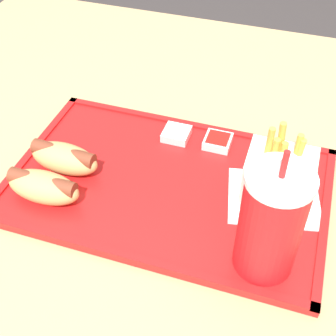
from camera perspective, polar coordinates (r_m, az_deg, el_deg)
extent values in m
cube|color=tan|center=(0.99, 1.33, -17.91)|extent=(1.27, 1.15, 0.72)
cube|color=red|center=(0.71, 0.00, -2.06)|extent=(0.47, 0.30, 0.01)
cube|color=red|center=(0.81, 3.22, 5.27)|extent=(0.47, 0.01, 0.00)
cube|color=red|center=(0.62, -4.28, -10.75)|extent=(0.47, 0.01, 0.00)
cube|color=red|center=(0.69, 18.60, -5.81)|extent=(0.01, 0.30, 0.00)
cube|color=red|center=(0.79, -16.16, 2.12)|extent=(0.01, 0.30, 0.00)
cube|color=white|center=(0.70, 12.75, -3.59)|extent=(0.15, 0.14, 0.00)
cylinder|color=red|center=(0.57, 12.35, -6.82)|extent=(0.08, 0.08, 0.14)
cylinder|color=white|center=(0.51, 13.61, -1.33)|extent=(0.08, 0.08, 0.01)
cylinder|color=red|center=(0.50, 14.01, 0.43)|extent=(0.01, 0.01, 0.03)
ellipsoid|color=tan|center=(0.69, -14.93, -2.26)|extent=(0.11, 0.05, 0.05)
cylinder|color=brown|center=(0.68, -15.08, -1.68)|extent=(0.10, 0.02, 0.02)
ellipsoid|color=tan|center=(0.73, -12.51, 1.14)|extent=(0.11, 0.06, 0.05)
cylinder|color=brown|center=(0.72, -12.63, 1.73)|extent=(0.10, 0.03, 0.02)
cube|color=silver|center=(0.67, 13.27, -1.27)|extent=(0.09, 0.07, 0.08)
cylinder|color=gold|center=(0.65, 13.68, 0.45)|extent=(0.01, 0.02, 0.07)
cylinder|color=gold|center=(0.65, 13.49, 2.32)|extent=(0.02, 0.02, 0.09)
cylinder|color=gold|center=(0.66, 15.52, 1.18)|extent=(0.02, 0.02, 0.07)
cylinder|color=gold|center=(0.65, 12.72, 1.10)|extent=(0.01, 0.02, 0.07)
cylinder|color=gold|center=(0.66, 15.40, 1.60)|extent=(0.01, 0.01, 0.07)
cylinder|color=gold|center=(0.65, 12.04, 1.86)|extent=(0.01, 0.02, 0.09)
cube|color=silver|center=(0.78, 1.04, 4.18)|extent=(0.04, 0.04, 0.01)
cube|color=white|center=(0.77, 1.05, 4.56)|extent=(0.04, 0.04, 0.00)
cube|color=silver|center=(0.77, 6.08, 3.24)|extent=(0.04, 0.04, 0.01)
cube|color=#B21914|center=(0.76, 6.12, 3.61)|extent=(0.04, 0.04, 0.00)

